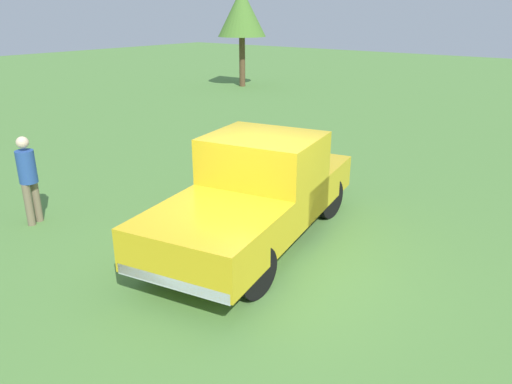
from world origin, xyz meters
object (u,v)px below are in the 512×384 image
person_bystander (28,176)px  traffic_cone (329,164)px  pickup_truck (259,188)px  tree_back_left (242,13)px

person_bystander → traffic_cone: (5.89, -2.91, -0.66)m
pickup_truck → traffic_cone: 3.97m
pickup_truck → person_bystander: 4.24m
person_bystander → tree_back_left: tree_back_left is taller
traffic_cone → pickup_truck: bearing=-168.1°
person_bystander → traffic_cone: person_bystander is taller
tree_back_left → person_bystander: bearing=-153.3°
person_bystander → tree_back_left: size_ratio=0.35×
pickup_truck → traffic_cone: pickup_truck is taller
tree_back_left → traffic_cone: bearing=-132.7°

